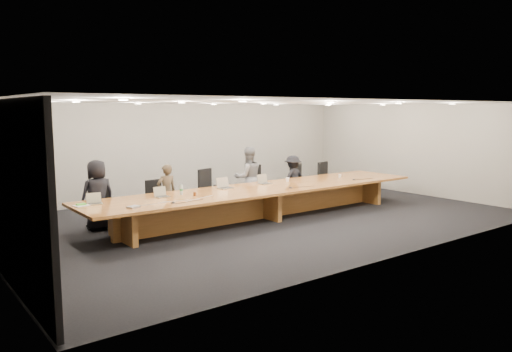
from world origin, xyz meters
The scene contains 27 objects.
ground centered at (0.00, 0.00, 0.00)m, with size 12.00×12.00×0.00m, color black.
back_wall centered at (0.00, 4.00, 1.40)m, with size 12.00×0.02×2.80m, color beige.
conference_table centered at (0.00, 0.00, 0.52)m, with size 9.00×1.80×0.75m.
chair_far_left centered at (-3.55, 1.35, 0.55)m, with size 0.56×0.56×1.10m, color black, non-canonical shape.
chair_left centered at (-2.19, 1.26, 0.50)m, with size 0.50×0.50×0.99m, color black, non-canonical shape.
chair_mid_left centered at (-0.66, 1.30, 0.57)m, with size 0.58×0.58×1.14m, color black, non-canonical shape.
chair_mid_right centered at (0.81, 1.31, 0.57)m, with size 0.58×0.58×1.14m, color black, non-canonical shape.
chair_right centered at (2.44, 1.35, 0.53)m, with size 0.54×0.54×1.06m, color black, non-canonical shape.
chair_far_right centered at (3.40, 1.16, 0.54)m, with size 0.55×0.55×1.07m, color black, non-canonical shape.
person_a centered at (-3.63, 1.27, 0.77)m, with size 0.76×0.49×1.55m, color black.
person_b centered at (-2.00, 1.19, 0.67)m, with size 0.49×0.32×1.35m, color #3D3121.
person_c centered at (0.47, 1.26, 0.82)m, with size 0.80×0.62×1.64m, color slate.
person_d centered at (2.04, 1.24, 0.66)m, with size 0.86×0.49×1.33m, color black.
laptop_a centered at (-4.01, 0.35, 0.86)m, with size 0.29×0.21×0.23m, color #C5BA96, non-canonical shape.
laptop_b centered at (-2.57, 0.27, 0.87)m, with size 0.29×0.21×0.23m, color tan, non-canonical shape.
laptop_c centered at (-0.82, 0.42, 0.89)m, with size 0.35×0.25×0.27m, color #BAA98E, non-canonical shape.
laptop_d centered at (0.39, 0.43, 0.88)m, with size 0.32×0.23×0.25m, color tan, non-canonical shape.
water_bottle centered at (-2.09, 0.30, 0.86)m, with size 0.07×0.07×0.22m, color silver.
amber_mug centered at (-1.93, -0.02, 0.79)m, with size 0.07×0.07×0.09m, color brown.
paper_cup_near centered at (1.13, 0.42, 0.80)m, with size 0.09×0.09×0.10m, color white.
paper_cup_far centered at (2.76, 0.08, 0.80)m, with size 0.08×0.08×0.09m, color silver.
notepad centered at (-4.29, 0.32, 0.76)m, with size 0.27×0.22×0.02m, color silver.
lime_gadget centered at (-4.29, 0.34, 0.78)m, with size 0.18×0.10×0.03m, color green.
av_box centered at (-3.55, -0.47, 0.77)m, with size 0.22×0.17×0.03m, color #A4A4A9.
mic_left centered at (-2.72, -0.51, 0.76)m, with size 0.11×0.11×0.03m, color black.
mic_center centered at (0.46, -0.47, 0.76)m, with size 0.11×0.11×0.03m, color black.
mic_right centered at (2.74, -0.45, 0.76)m, with size 0.11×0.11×0.03m, color black.
Camera 1 is at (-7.39, -9.40, 2.62)m, focal length 35.00 mm.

